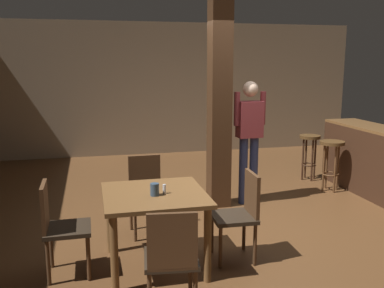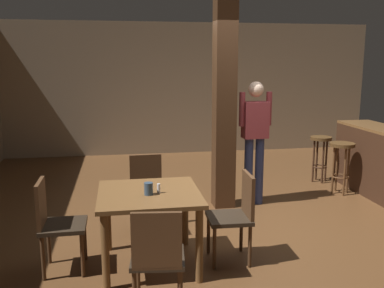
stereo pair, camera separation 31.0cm
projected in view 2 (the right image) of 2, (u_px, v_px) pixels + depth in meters
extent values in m
plane|color=brown|center=(253.00, 227.00, 5.21)|extent=(10.80, 10.80, 0.00)
cube|color=gray|center=(191.00, 89.00, 9.30)|extent=(8.00, 0.10, 2.80)
cube|color=#422816|center=(224.00, 106.00, 5.74)|extent=(0.28, 0.28, 2.80)
cube|color=brown|center=(149.00, 194.00, 4.11)|extent=(0.97, 0.97, 0.04)
cylinder|color=brown|center=(185.00, 214.00, 4.66)|extent=(0.07, 0.07, 0.71)
cylinder|color=brown|center=(108.00, 218.00, 4.52)|extent=(0.07, 0.07, 0.71)
cylinder|color=brown|center=(199.00, 245.00, 3.85)|extent=(0.07, 0.07, 0.71)
cylinder|color=brown|center=(105.00, 252.00, 3.71)|extent=(0.07, 0.07, 0.71)
cube|color=#2D2319|center=(64.00, 226.00, 4.06)|extent=(0.42, 0.42, 0.04)
cube|color=#4C301C|center=(41.00, 204.00, 3.98)|extent=(0.04, 0.38, 0.45)
cylinder|color=#4C301C|center=(85.00, 239.00, 4.30)|extent=(0.04, 0.04, 0.43)
cylinder|color=#4C301C|center=(82.00, 254.00, 3.96)|extent=(0.04, 0.04, 0.43)
cylinder|color=#4C301C|center=(49.00, 242.00, 4.24)|extent=(0.04, 0.04, 0.43)
cylinder|color=#4C301C|center=(43.00, 257.00, 3.90)|extent=(0.04, 0.04, 0.43)
cube|color=#2D2319|center=(158.00, 258.00, 3.40)|extent=(0.47, 0.47, 0.04)
cube|color=#4C301C|center=(157.00, 241.00, 3.17)|extent=(0.38, 0.08, 0.45)
cylinder|color=#4C301C|center=(138.00, 274.00, 3.61)|extent=(0.04, 0.04, 0.43)
cylinder|color=#4C301C|center=(180.00, 273.00, 3.62)|extent=(0.04, 0.04, 0.43)
cube|color=#2D2319|center=(148.00, 196.00, 4.96)|extent=(0.44, 0.44, 0.04)
cube|color=#4C301C|center=(146.00, 173.00, 5.10)|extent=(0.38, 0.05, 0.45)
cylinder|color=#4C301C|center=(165.00, 218.00, 4.87)|extent=(0.04, 0.04, 0.43)
cylinder|color=#4C301C|center=(134.00, 221.00, 4.80)|extent=(0.04, 0.04, 0.43)
cylinder|color=#4C301C|center=(161.00, 208.00, 5.21)|extent=(0.04, 0.04, 0.43)
cylinder|color=#4C301C|center=(132.00, 210.00, 5.14)|extent=(0.04, 0.04, 0.43)
cube|color=#2D2319|center=(229.00, 218.00, 4.26)|extent=(0.44, 0.44, 0.04)
cube|color=#4C301C|center=(248.00, 196.00, 4.24)|extent=(0.05, 0.38, 0.45)
cylinder|color=#4C301C|center=(214.00, 248.00, 4.11)|extent=(0.04, 0.04, 0.43)
cylinder|color=#4C301C|center=(208.00, 233.00, 4.45)|extent=(0.04, 0.04, 0.43)
cylinder|color=#4C301C|center=(250.00, 246.00, 4.15)|extent=(0.04, 0.04, 0.43)
cylinder|color=#4C301C|center=(241.00, 232.00, 4.50)|extent=(0.04, 0.04, 0.43)
cylinder|color=#33475B|center=(149.00, 189.00, 4.01)|extent=(0.08, 0.08, 0.12)
cylinder|color=silver|center=(159.00, 188.00, 4.07)|extent=(0.03, 0.03, 0.09)
cube|color=maroon|center=(255.00, 120.00, 5.84)|extent=(0.35, 0.22, 0.50)
sphere|color=beige|center=(256.00, 89.00, 5.76)|extent=(0.22, 0.22, 0.21)
cylinder|color=navy|center=(259.00, 171.00, 5.99)|extent=(0.13, 0.13, 0.95)
cylinder|color=navy|center=(248.00, 172.00, 5.96)|extent=(0.13, 0.13, 0.95)
cylinder|color=maroon|center=(269.00, 109.00, 5.85)|extent=(0.08, 0.08, 0.46)
cylinder|color=maroon|center=(242.00, 109.00, 5.76)|extent=(0.08, 0.08, 0.46)
cylinder|color=#4C3319|center=(342.00, 145.00, 6.40)|extent=(0.37, 0.37, 0.05)
torus|color=brown|center=(340.00, 176.00, 6.50)|extent=(0.26, 0.26, 0.02)
cylinder|color=brown|center=(337.00, 168.00, 6.60)|extent=(0.03, 0.03, 0.73)
cylinder|color=brown|center=(345.00, 172.00, 6.36)|extent=(0.03, 0.03, 0.73)
cylinder|color=brown|center=(348.00, 170.00, 6.50)|extent=(0.03, 0.03, 0.73)
cylinder|color=brown|center=(333.00, 170.00, 6.46)|extent=(0.03, 0.03, 0.73)
cylinder|color=#4C3319|center=(321.00, 138.00, 7.05)|extent=(0.35, 0.35, 0.05)
torus|color=#382114|center=(319.00, 166.00, 7.14)|extent=(0.24, 0.24, 0.02)
cylinder|color=#382114|center=(317.00, 159.00, 7.23)|extent=(0.03, 0.03, 0.71)
cylinder|color=#382114|center=(323.00, 162.00, 7.01)|extent=(0.03, 0.03, 0.71)
cylinder|color=#382114|center=(326.00, 160.00, 7.14)|extent=(0.03, 0.03, 0.71)
cylinder|color=#382114|center=(313.00, 161.00, 7.10)|extent=(0.03, 0.03, 0.71)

